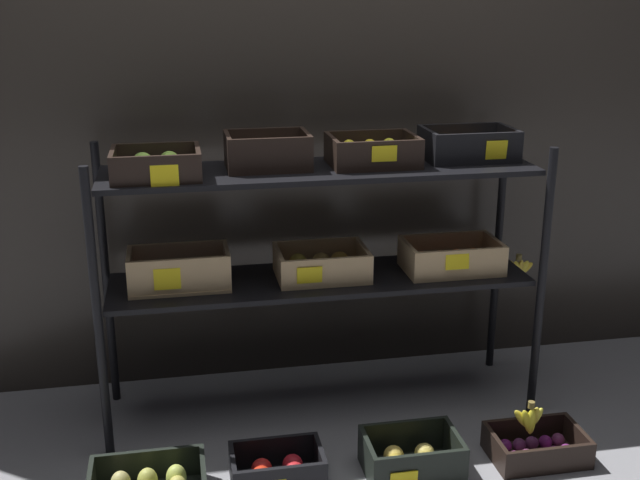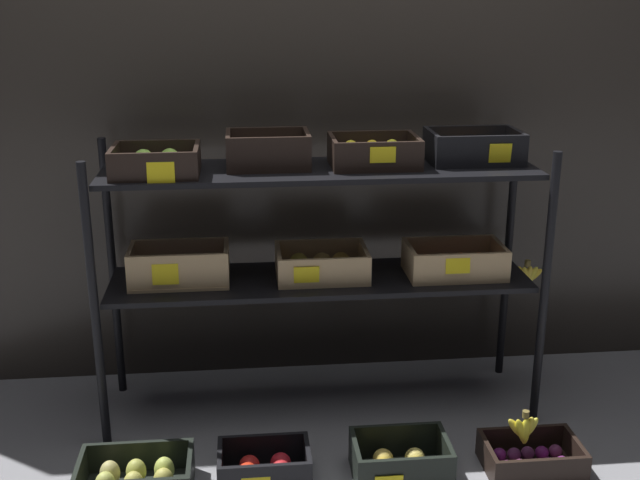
% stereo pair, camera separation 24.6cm
% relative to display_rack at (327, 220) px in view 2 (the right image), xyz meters
% --- Properties ---
extents(ground_plane, '(10.00, 10.00, 0.00)m').
position_rel_display_rack_xyz_m(ground_plane, '(-0.03, -0.00, -0.78)').
color(ground_plane, gray).
extents(storefront_wall, '(4.02, 0.12, 2.25)m').
position_rel_display_rack_xyz_m(storefront_wall, '(-0.03, 0.41, 0.34)').
color(storefront_wall, '#2D2823').
rests_on(storefront_wall, ground_plane).
extents(display_rack, '(1.75, 0.45, 1.11)m').
position_rel_display_rack_xyz_m(display_rack, '(0.00, 0.00, 0.00)').
color(display_rack, black).
rests_on(display_rack, ground_plane).
extents(crate_ground_pear, '(0.38, 0.25, 0.12)m').
position_rel_display_rack_xyz_m(crate_ground_pear, '(-0.70, -0.51, -0.73)').
color(crate_ground_pear, black).
rests_on(crate_ground_pear, ground_plane).
extents(crate_ground_apple_red, '(0.31, 0.21, 0.12)m').
position_rel_display_rack_xyz_m(crate_ground_apple_red, '(-0.27, -0.49, -0.73)').
color(crate_ground_apple_red, black).
rests_on(crate_ground_apple_red, ground_plane).
extents(crate_ground_apple_gold, '(0.33, 0.23, 0.14)m').
position_rel_display_rack_xyz_m(crate_ground_apple_gold, '(0.20, -0.51, -0.73)').
color(crate_ground_apple_gold, black).
rests_on(crate_ground_apple_gold, ground_plane).
extents(crate_ground_plum, '(0.33, 0.22, 0.10)m').
position_rel_display_rack_xyz_m(crate_ground_plum, '(0.67, -0.51, -0.74)').
color(crate_ground_plum, black).
rests_on(crate_ground_plum, ground_plane).
extents(banana_bunch_loose, '(0.13, 0.05, 0.13)m').
position_rel_display_rack_xyz_m(banana_bunch_loose, '(0.63, -0.51, -0.62)').
color(banana_bunch_loose, brown).
rests_on(banana_bunch_loose, crate_ground_plum).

